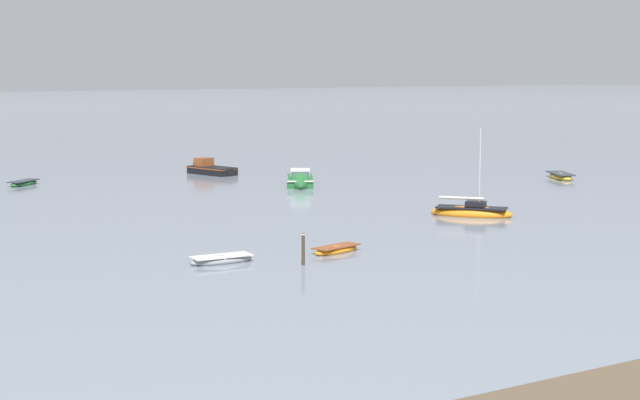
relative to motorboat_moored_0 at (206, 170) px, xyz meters
The scene contains 8 objects.
motorboat_moored_0 is the anchor object (origin of this frame).
rowboat_moored_0 34.13m from the motorboat_moored_0, 39.56° to the right, with size 3.60×4.90×0.74m.
motorboat_moored_1 14.48m from the motorboat_moored_0, 81.25° to the right, with size 5.06×6.55×2.40m.
sailboat_moored_1 36.18m from the motorboat_moored_0, 84.94° to the right, with size 5.10×5.57×6.47m.
rowboat_moored_6 17.99m from the motorboat_moored_0, behind, with size 3.61×3.36×0.58m.
rowboat_moored_7 46.50m from the motorboat_moored_0, 114.82° to the right, with size 3.63×1.40×0.56m.
rowboat_moored_9 44.66m from the motorboat_moored_0, 106.38° to the right, with size 3.46×1.92×0.52m.
mooring_post_near 47.86m from the motorboat_moored_0, 109.69° to the right, with size 0.22×0.22×1.89m.
Camera 1 is at (-58.64, -35.76, 10.41)m, focal length 57.51 mm.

